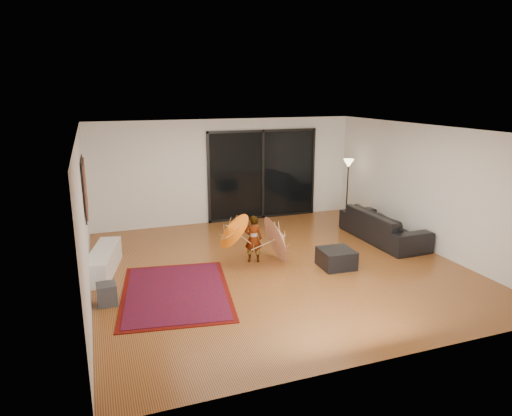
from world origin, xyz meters
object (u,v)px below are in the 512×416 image
media_console (104,261)px  child (253,239)px  ottoman (336,258)px  sofa (383,226)px

media_console → child: (2.90, -0.42, 0.26)m
child → ottoman: bearing=169.1°
sofa → child: 3.32m
ottoman → sofa: bearing=31.0°
media_console → child: 2.94m
ottoman → child: bearing=149.7°
ottoman → child: size_ratio=0.65×
sofa → child: size_ratio=2.44×
media_console → ottoman: (4.34, -1.27, -0.05)m
media_console → child: bearing=4.7°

